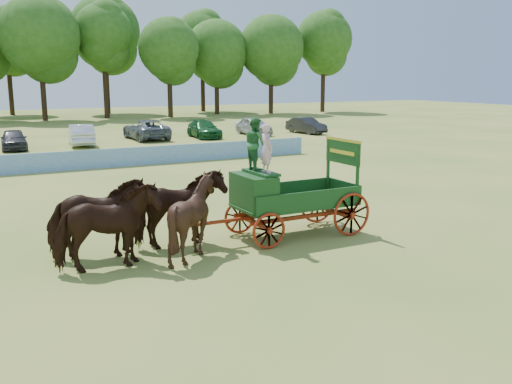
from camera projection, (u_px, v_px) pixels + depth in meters
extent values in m
plane|color=#A4994A|center=(288.00, 252.00, 16.40)|extent=(160.00, 160.00, 0.00)
imported|color=black|center=(107.00, 228.00, 14.72)|extent=(2.71, 1.27, 2.28)
imported|color=black|center=(97.00, 218.00, 15.67)|extent=(2.90, 1.78, 2.28)
imported|color=black|center=(193.00, 217.00, 15.83)|extent=(2.08, 1.85, 2.28)
imported|color=black|center=(179.00, 209.00, 16.78)|extent=(2.75, 1.34, 2.28)
cube|color=#9C2A0F|center=(254.00, 222.00, 17.43)|extent=(0.12, 2.00, 0.12)
cube|color=#9C2A0F|center=(334.00, 211.00, 18.82)|extent=(0.12, 2.00, 0.12)
cube|color=#9C2A0F|center=(305.00, 216.00, 17.63)|extent=(3.80, 0.10, 0.12)
cube|color=#9C2A0F|center=(286.00, 209.00, 18.58)|extent=(3.80, 0.10, 0.12)
cube|color=#9C2A0F|center=(227.00, 221.00, 16.98)|extent=(2.80, 0.09, 0.09)
cube|color=#184717|center=(295.00, 204.00, 18.05)|extent=(3.80, 1.80, 0.10)
cube|color=#184717|center=(311.00, 200.00, 17.23)|extent=(3.80, 0.06, 0.55)
cube|color=#184717|center=(281.00, 190.00, 18.75)|extent=(3.80, 0.06, 0.55)
cube|color=#184717|center=(344.00, 189.00, 18.86)|extent=(0.06, 1.80, 0.55)
cube|color=#184717|center=(254.00, 192.00, 17.24)|extent=(0.85, 1.70, 1.05)
cube|color=#184717|center=(261.00, 172.00, 17.24)|extent=(0.55, 1.50, 0.08)
cube|color=#184717|center=(242.00, 199.00, 17.11)|extent=(0.10, 1.60, 0.65)
cube|color=#184717|center=(248.00, 208.00, 17.25)|extent=(0.55, 1.60, 0.06)
cube|color=#184717|center=(358.00, 174.00, 18.00)|extent=(0.08, 0.08, 1.80)
cube|color=#184717|center=(328.00, 167.00, 19.38)|extent=(0.08, 0.08, 1.80)
cube|color=#184717|center=(343.00, 152.00, 18.57)|extent=(0.07, 1.75, 0.75)
cube|color=gold|center=(343.00, 140.00, 18.49)|extent=(0.08, 1.80, 0.09)
cube|color=gold|center=(342.00, 152.00, 18.55)|extent=(0.02, 1.30, 0.12)
torus|color=#9C2A0F|center=(269.00, 231.00, 16.62)|extent=(1.09, 0.09, 1.09)
torus|color=#9C2A0F|center=(240.00, 217.00, 18.26)|extent=(1.09, 0.09, 1.09)
torus|color=#9C2A0F|center=(352.00, 214.00, 17.98)|extent=(1.39, 0.09, 1.39)
torus|color=#9C2A0F|center=(318.00, 203.00, 19.62)|extent=(1.39, 0.09, 1.39)
imported|color=#E3AEC0|center=(267.00, 148.00, 16.79)|extent=(0.35, 0.53, 1.46)
imported|color=#286C31|center=(255.00, 144.00, 17.38)|extent=(0.60, 0.77, 1.59)
cube|color=#1D5DA1|center=(102.00, 159.00, 31.38)|extent=(26.00, 0.08, 1.05)
imported|color=#333338|center=(14.00, 139.00, 39.32)|extent=(1.96, 4.25, 1.41)
imported|color=silver|center=(81.00, 135.00, 41.66)|extent=(2.22, 4.87, 1.55)
imported|color=slate|center=(146.00, 130.00, 45.67)|extent=(2.66, 5.65, 1.56)
imported|color=#144C1E|center=(204.00, 129.00, 46.99)|extent=(2.42, 4.98, 1.39)
imported|color=#B2B2B7|center=(254.00, 126.00, 49.26)|extent=(1.96, 4.58, 1.54)
imported|color=#262628|center=(306.00, 125.00, 50.52)|extent=(1.92, 4.37, 1.40)
cylinder|color=#382314|center=(44.00, 98.00, 64.71)|extent=(0.60, 0.60, 5.15)
sphere|color=#234F15|center=(39.00, 35.00, 63.34)|extent=(8.94, 8.94, 8.94)
cylinder|color=#382314|center=(106.00, 95.00, 68.79)|extent=(0.60, 0.60, 5.47)
sphere|color=#234F15|center=(103.00, 32.00, 67.32)|extent=(6.88, 6.88, 6.88)
cylinder|color=#382314|center=(170.00, 99.00, 70.24)|extent=(0.60, 0.60, 4.54)
sphere|color=#234F15|center=(169.00, 48.00, 69.02)|extent=(7.35, 7.35, 7.35)
cylinder|color=#382314|center=(217.00, 97.00, 75.76)|extent=(0.60, 0.60, 4.44)
sphere|color=#234F15|center=(216.00, 51.00, 74.58)|extent=(8.29, 8.29, 8.29)
cylinder|color=#382314|center=(271.00, 96.00, 77.33)|extent=(0.60, 0.60, 4.75)
sphere|color=#234F15|center=(271.00, 48.00, 76.06)|extent=(8.71, 8.71, 8.71)
cylinder|color=#382314|center=(323.00, 92.00, 81.07)|extent=(0.60, 0.60, 5.48)
sphere|color=#234F15|center=(324.00, 39.00, 79.60)|extent=(7.82, 7.82, 7.82)
cylinder|color=#382314|center=(11.00, 94.00, 74.43)|extent=(0.60, 0.60, 5.36)
sphere|color=#234F15|center=(6.00, 37.00, 73.00)|extent=(7.62, 7.62, 7.62)
cylinder|color=#382314|center=(107.00, 92.00, 77.07)|extent=(0.60, 0.60, 5.90)
sphere|color=#234F15|center=(104.00, 31.00, 75.49)|extent=(9.29, 9.29, 9.29)
cylinder|color=#382314|center=(203.00, 92.00, 81.86)|extent=(0.60, 0.60, 5.51)
sphere|color=#234F15|center=(202.00, 39.00, 80.38)|extent=(7.96, 7.96, 7.96)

